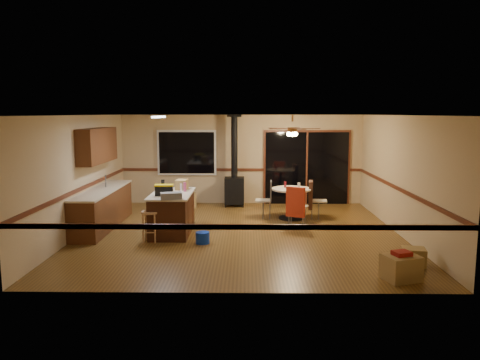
{
  "coord_description": "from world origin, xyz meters",
  "views": [
    {
      "loc": [
        0.15,
        -10.13,
        2.64
      ],
      "look_at": [
        0.0,
        0.3,
        1.15
      ],
      "focal_mm": 35.0,
      "sensor_mm": 36.0,
      "label": 1
    }
  ],
  "objects_px": {
    "wood_stove": "(234,181)",
    "chair_near": "(296,202)",
    "toolbox_grey": "(171,196)",
    "kitchen_island": "(172,213)",
    "dining_table": "(291,198)",
    "chair_right": "(312,195)",
    "box_corner_a": "(401,268)",
    "box_corner_b": "(414,257)",
    "toolbox_black": "(164,191)",
    "box_under_window": "(187,200)",
    "bar_stool": "(150,227)",
    "blue_bucket": "(203,238)",
    "chair_left": "(267,195)"
  },
  "relations": [
    {
      "from": "wood_stove",
      "to": "toolbox_black",
      "type": "bearing_deg",
      "value": -112.7
    },
    {
      "from": "kitchen_island",
      "to": "chair_near",
      "type": "height_order",
      "value": "chair_near"
    },
    {
      "from": "chair_right",
      "to": "box_corner_a",
      "type": "xyz_separation_m",
      "value": [
        0.83,
        -4.42,
        -0.4
      ]
    },
    {
      "from": "chair_right",
      "to": "toolbox_black",
      "type": "bearing_deg",
      "value": -151.65
    },
    {
      "from": "dining_table",
      "to": "chair_left",
      "type": "distance_m",
      "value": 0.6
    },
    {
      "from": "box_corner_a",
      "to": "box_corner_b",
      "type": "relative_size",
      "value": 1.37
    },
    {
      "from": "toolbox_black",
      "to": "blue_bucket",
      "type": "relative_size",
      "value": 1.32
    },
    {
      "from": "kitchen_island",
      "to": "dining_table",
      "type": "relative_size",
      "value": 1.7
    },
    {
      "from": "blue_bucket",
      "to": "box_corner_a",
      "type": "height_order",
      "value": "box_corner_a"
    },
    {
      "from": "bar_stool",
      "to": "box_corner_b",
      "type": "bearing_deg",
      "value": -16.57
    },
    {
      "from": "toolbox_black",
      "to": "box_under_window",
      "type": "relative_size",
      "value": 0.73
    },
    {
      "from": "chair_near",
      "to": "chair_left",
      "type": "bearing_deg",
      "value": 122.81
    },
    {
      "from": "wood_stove",
      "to": "chair_near",
      "type": "height_order",
      "value": "wood_stove"
    },
    {
      "from": "dining_table",
      "to": "chair_left",
      "type": "height_order",
      "value": "chair_left"
    },
    {
      "from": "dining_table",
      "to": "box_corner_b",
      "type": "height_order",
      "value": "dining_table"
    },
    {
      "from": "bar_stool",
      "to": "box_under_window",
      "type": "xyz_separation_m",
      "value": [
        0.29,
        3.57,
        -0.12
      ]
    },
    {
      "from": "toolbox_black",
      "to": "bar_stool",
      "type": "height_order",
      "value": "toolbox_black"
    },
    {
      "from": "toolbox_grey",
      "to": "box_corner_a",
      "type": "distance_m",
      "value": 4.64
    },
    {
      "from": "chair_near",
      "to": "chair_right",
      "type": "relative_size",
      "value": 1.0
    },
    {
      "from": "box_corner_b",
      "to": "chair_left",
      "type": "bearing_deg",
      "value": 122.71
    },
    {
      "from": "wood_stove",
      "to": "chair_right",
      "type": "relative_size",
      "value": 3.6
    },
    {
      "from": "chair_right",
      "to": "box_under_window",
      "type": "height_order",
      "value": "chair_right"
    },
    {
      "from": "kitchen_island",
      "to": "wood_stove",
      "type": "relative_size",
      "value": 0.67
    },
    {
      "from": "wood_stove",
      "to": "chair_near",
      "type": "distance_m",
      "value": 2.9
    },
    {
      "from": "toolbox_black",
      "to": "dining_table",
      "type": "height_order",
      "value": "toolbox_black"
    },
    {
      "from": "toolbox_grey",
      "to": "chair_near",
      "type": "xyz_separation_m",
      "value": [
        2.69,
        1.29,
        -0.37
      ]
    },
    {
      "from": "wood_stove",
      "to": "chair_left",
      "type": "height_order",
      "value": "wood_stove"
    },
    {
      "from": "blue_bucket",
      "to": "chair_near",
      "type": "height_order",
      "value": "chair_near"
    },
    {
      "from": "box_corner_b",
      "to": "toolbox_black",
      "type": "bearing_deg",
      "value": 158.19
    },
    {
      "from": "dining_table",
      "to": "box_corner_b",
      "type": "xyz_separation_m",
      "value": [
        1.8,
        -3.64,
        -0.38
      ]
    },
    {
      "from": "box_under_window",
      "to": "box_corner_b",
      "type": "height_order",
      "value": "box_under_window"
    },
    {
      "from": "toolbox_black",
      "to": "chair_near",
      "type": "bearing_deg",
      "value": 17.12
    },
    {
      "from": "wood_stove",
      "to": "box_corner_a",
      "type": "xyz_separation_m",
      "value": [
        2.82,
        -5.96,
        -0.53
      ]
    },
    {
      "from": "box_under_window",
      "to": "bar_stool",
      "type": "bearing_deg",
      "value": -94.69
    },
    {
      "from": "toolbox_grey",
      "to": "kitchen_island",
      "type": "bearing_deg",
      "value": 98.21
    },
    {
      "from": "chair_near",
      "to": "toolbox_black",
      "type": "bearing_deg",
      "value": -162.88
    },
    {
      "from": "toolbox_grey",
      "to": "box_corner_b",
      "type": "xyz_separation_m",
      "value": [
        4.47,
        -1.48,
        -0.81
      ]
    },
    {
      "from": "kitchen_island",
      "to": "box_under_window",
      "type": "distance_m",
      "value": 2.85
    },
    {
      "from": "toolbox_black",
      "to": "chair_left",
      "type": "bearing_deg",
      "value": 39.02
    },
    {
      "from": "wood_stove",
      "to": "bar_stool",
      "type": "xyz_separation_m",
      "value": [
        -1.64,
        -3.78,
        -0.41
      ]
    },
    {
      "from": "wood_stove",
      "to": "blue_bucket",
      "type": "xyz_separation_m",
      "value": [
        -0.55,
        -3.89,
        -0.61
      ]
    },
    {
      "from": "bar_stool",
      "to": "box_corner_b",
      "type": "xyz_separation_m",
      "value": [
        4.92,
        -1.46,
        -0.16
      ]
    },
    {
      "from": "wood_stove",
      "to": "box_under_window",
      "type": "xyz_separation_m",
      "value": [
        -1.35,
        -0.21,
        -0.52
      ]
    },
    {
      "from": "bar_stool",
      "to": "blue_bucket",
      "type": "height_order",
      "value": "bar_stool"
    },
    {
      "from": "blue_bucket",
      "to": "dining_table",
      "type": "xyz_separation_m",
      "value": [
        2.02,
        2.28,
        0.42
      ]
    },
    {
      "from": "toolbox_black",
      "to": "chair_left",
      "type": "relative_size",
      "value": 0.72
    },
    {
      "from": "wood_stove",
      "to": "toolbox_grey",
      "type": "relative_size",
      "value": 5.9
    },
    {
      "from": "bar_stool",
      "to": "box_corner_b",
      "type": "height_order",
      "value": "bar_stool"
    },
    {
      "from": "kitchen_island",
      "to": "chair_left",
      "type": "relative_size",
      "value": 3.26
    },
    {
      "from": "chair_near",
      "to": "box_corner_b",
      "type": "xyz_separation_m",
      "value": [
        1.78,
        -2.77,
        -0.44
      ]
    }
  ]
}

